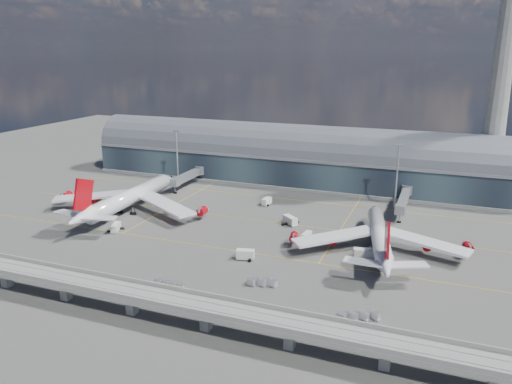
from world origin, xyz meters
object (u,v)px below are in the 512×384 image
(service_truck_2, at_px, (368,254))
(cargo_train_2, at_px, (262,283))
(service_truck_1, at_px, (245,255))
(service_truck_5, at_px, (290,220))
(control_tower, at_px, (501,75))
(service_truck_3, at_px, (307,236))
(floodlight_mast_left, at_px, (177,156))
(airliner_left, at_px, (128,198))
(airliner_right, at_px, (379,238))
(cargo_train_1, at_px, (359,316))
(floodlight_mast_right, at_px, (397,174))
(service_truck_0, at_px, (116,227))
(service_truck_4, at_px, (267,201))
(cargo_train_0, at_px, (169,284))

(service_truck_2, height_order, cargo_train_2, service_truck_2)
(service_truck_1, height_order, service_truck_2, service_truck_1)
(service_truck_5, bearing_deg, control_tower, -6.64)
(service_truck_3, bearing_deg, service_truck_2, -15.89)
(floodlight_mast_left, height_order, airliner_left, floodlight_mast_left)
(control_tower, bearing_deg, airliner_right, -113.82)
(control_tower, height_order, service_truck_2, control_tower)
(airliner_right, height_order, service_truck_2, airliner_right)
(control_tower, xyz_separation_m, cargo_train_1, (-33.19, -121.06, -50.72))
(floodlight_mast_right, xyz_separation_m, airliner_left, (-96.45, -45.13, -7.67))
(service_truck_0, xyz_separation_m, service_truck_3, (65.06, 16.04, -0.05))
(service_truck_0, relative_size, service_truck_4, 1.27)
(airliner_left, xyz_separation_m, airliner_right, (97.00, -4.92, -1.08))
(airliner_right, height_order, service_truck_1, airliner_right)
(cargo_train_0, xyz_separation_m, cargo_train_2, (23.31, 9.61, 0.16))
(cargo_train_0, bearing_deg, service_truck_4, -2.37)
(airliner_left, xyz_separation_m, service_truck_1, (59.84, -25.10, -4.38))
(floodlight_mast_left, distance_m, floodlight_mast_right, 100.00)
(control_tower, xyz_separation_m, airliner_left, (-131.45, -73.13, -45.67))
(cargo_train_0, bearing_deg, service_truck_5, -17.56)
(cargo_train_1, relative_size, cargo_train_2, 1.22)
(airliner_right, xyz_separation_m, service_truck_2, (-2.51, -5.92, -3.28))
(control_tower, relative_size, service_truck_2, 11.62)
(airliner_left, distance_m, service_truck_0, 20.92)
(service_truck_4, bearing_deg, service_truck_3, -42.55)
(service_truck_2, relative_size, cargo_train_0, 0.94)
(floodlight_mast_right, relative_size, cargo_train_2, 3.03)
(service_truck_2, xyz_separation_m, service_truck_5, (-31.28, 20.62, -0.00))
(service_truck_2, bearing_deg, service_truck_3, 52.68)
(service_truck_0, distance_m, cargo_train_0, 50.02)
(floodlight_mast_right, relative_size, service_truck_3, 4.66)
(airliner_left, height_order, service_truck_5, airliner_left)
(service_truck_0, height_order, service_truck_4, service_truck_4)
(service_truck_3, distance_m, cargo_train_0, 53.05)
(floodlight_mast_left, xyz_separation_m, service_truck_3, (76.49, -47.92, -12.31))
(airliner_right, bearing_deg, floodlight_mast_right, 79.04)
(control_tower, height_order, cargo_train_2, control_tower)
(floodlight_mast_left, relative_size, service_truck_3, 4.66)
(service_truck_5, height_order, cargo_train_1, service_truck_5)
(cargo_train_0, distance_m, cargo_train_1, 50.77)
(control_tower, height_order, service_truck_1, control_tower)
(service_truck_0, bearing_deg, service_truck_4, 29.87)
(service_truck_1, distance_m, cargo_train_0, 27.21)
(service_truck_0, distance_m, service_truck_5, 62.29)
(service_truck_1, distance_m, service_truck_3, 25.87)
(airliner_left, relative_size, airliner_right, 1.16)
(floodlight_mast_left, relative_size, service_truck_5, 3.92)
(airliner_left, relative_size, cargo_train_1, 6.62)
(airliner_left, bearing_deg, floodlight_mast_right, 23.62)
(floodlight_mast_left, relative_size, airliner_right, 0.44)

